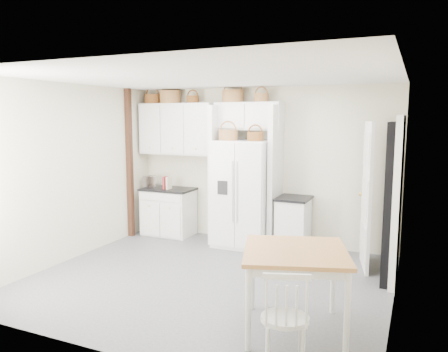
% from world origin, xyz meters
% --- Properties ---
extents(floor, '(4.50, 4.50, 0.00)m').
position_xyz_m(floor, '(0.00, 0.00, 0.00)').
color(floor, '#444650').
rests_on(floor, ground).
extents(ceiling, '(4.50, 4.50, 0.00)m').
position_xyz_m(ceiling, '(0.00, 0.00, 2.60)').
color(ceiling, white).
rests_on(ceiling, wall_back).
extents(wall_back, '(4.50, 0.00, 4.50)m').
position_xyz_m(wall_back, '(0.00, 2.00, 1.30)').
color(wall_back, beige).
rests_on(wall_back, floor).
extents(wall_left, '(0.00, 4.00, 4.00)m').
position_xyz_m(wall_left, '(-2.25, 0.00, 1.30)').
color(wall_left, beige).
rests_on(wall_left, floor).
extents(wall_right, '(0.00, 4.00, 4.00)m').
position_xyz_m(wall_right, '(2.25, 0.00, 1.30)').
color(wall_right, beige).
rests_on(wall_right, floor).
extents(refrigerator, '(0.90, 0.72, 1.74)m').
position_xyz_m(refrigerator, '(-0.15, 1.62, 0.87)').
color(refrigerator, white).
rests_on(refrigerator, floor).
extents(base_cab_left, '(0.88, 0.55, 0.81)m').
position_xyz_m(base_cab_left, '(-1.64, 1.70, 0.41)').
color(base_cab_left, white).
rests_on(base_cab_left, floor).
extents(base_cab_right, '(0.47, 0.56, 0.82)m').
position_xyz_m(base_cab_right, '(0.67, 1.70, 0.41)').
color(base_cab_right, white).
rests_on(base_cab_right, floor).
extents(dining_table, '(1.25, 1.25, 0.83)m').
position_xyz_m(dining_table, '(1.38, -0.89, 0.41)').
color(dining_table, '#9C5931').
rests_on(dining_table, floor).
extents(windsor_chair, '(0.51, 0.49, 0.84)m').
position_xyz_m(windsor_chair, '(1.47, -1.54, 0.42)').
color(windsor_chair, white).
rests_on(windsor_chair, floor).
extents(counter_left, '(0.91, 0.59, 0.04)m').
position_xyz_m(counter_left, '(-1.64, 1.70, 0.83)').
color(counter_left, black).
rests_on(counter_left, base_cab_left).
extents(counter_right, '(0.50, 0.60, 0.04)m').
position_xyz_m(counter_right, '(0.67, 1.70, 0.84)').
color(counter_right, black).
rests_on(counter_right, base_cab_right).
extents(toaster, '(0.31, 0.20, 0.20)m').
position_xyz_m(toaster, '(-1.97, 1.70, 0.95)').
color(toaster, silver).
rests_on(toaster, counter_left).
extents(cookbook_red, '(0.04, 0.15, 0.22)m').
position_xyz_m(cookbook_red, '(-1.64, 1.62, 0.96)').
color(cookbook_red, maroon).
rests_on(cookbook_red, counter_left).
extents(cookbook_cream, '(0.04, 0.15, 0.22)m').
position_xyz_m(cookbook_cream, '(-1.57, 1.62, 0.96)').
color(cookbook_cream, beige).
rests_on(cookbook_cream, counter_left).
extents(basket_upper_a, '(0.29, 0.29, 0.17)m').
position_xyz_m(basket_upper_a, '(-2.01, 1.83, 2.43)').
color(basket_upper_a, '#593213').
rests_on(basket_upper_a, upper_cabinet).
extents(basket_upper_b, '(0.38, 0.38, 0.22)m').
position_xyz_m(basket_upper_b, '(-1.64, 1.83, 2.46)').
color(basket_upper_b, brown).
rests_on(basket_upper_b, upper_cabinet).
extents(basket_upper_c, '(0.22, 0.22, 0.13)m').
position_xyz_m(basket_upper_c, '(-1.19, 1.83, 2.41)').
color(basket_upper_c, '#593213').
rests_on(basket_upper_c, upper_cabinet).
extents(basket_bridge_a, '(0.37, 0.37, 0.21)m').
position_xyz_m(basket_bridge_a, '(-0.44, 1.83, 2.45)').
color(basket_bridge_a, brown).
rests_on(basket_bridge_a, bridge_cabinet).
extents(basket_bridge_b, '(0.24, 0.24, 0.14)m').
position_xyz_m(basket_bridge_b, '(0.06, 1.83, 2.42)').
color(basket_bridge_b, brown).
rests_on(basket_bridge_b, bridge_cabinet).
extents(basket_fridge_a, '(0.31, 0.31, 0.17)m').
position_xyz_m(basket_fridge_a, '(-0.39, 1.52, 1.82)').
color(basket_fridge_a, brown).
rests_on(basket_fridge_a, refrigerator).
extents(basket_fridge_b, '(0.26, 0.26, 0.14)m').
position_xyz_m(basket_fridge_b, '(0.08, 1.52, 1.81)').
color(basket_fridge_b, '#593213').
rests_on(basket_fridge_b, refrigerator).
extents(upper_cabinet, '(1.40, 0.34, 0.90)m').
position_xyz_m(upper_cabinet, '(-1.50, 1.83, 1.90)').
color(upper_cabinet, white).
rests_on(upper_cabinet, wall_back).
extents(bridge_cabinet, '(1.12, 0.34, 0.45)m').
position_xyz_m(bridge_cabinet, '(-0.15, 1.83, 2.12)').
color(bridge_cabinet, white).
rests_on(bridge_cabinet, wall_back).
extents(fridge_panel_left, '(0.08, 0.60, 2.30)m').
position_xyz_m(fridge_panel_left, '(-0.66, 1.70, 1.15)').
color(fridge_panel_left, white).
rests_on(fridge_panel_left, floor).
extents(fridge_panel_right, '(0.08, 0.60, 2.30)m').
position_xyz_m(fridge_panel_right, '(0.36, 1.70, 1.15)').
color(fridge_panel_right, white).
rests_on(fridge_panel_right, floor).
extents(trim_post, '(0.09, 0.09, 2.60)m').
position_xyz_m(trim_post, '(-2.20, 1.35, 1.30)').
color(trim_post, '#351A12').
rests_on(trim_post, floor).
extents(doorway_void, '(0.18, 0.85, 2.05)m').
position_xyz_m(doorway_void, '(2.16, 1.00, 1.02)').
color(doorway_void, black).
rests_on(doorway_void, floor).
extents(door_slab, '(0.21, 0.79, 2.05)m').
position_xyz_m(door_slab, '(1.80, 1.33, 1.02)').
color(door_slab, white).
rests_on(door_slab, floor).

